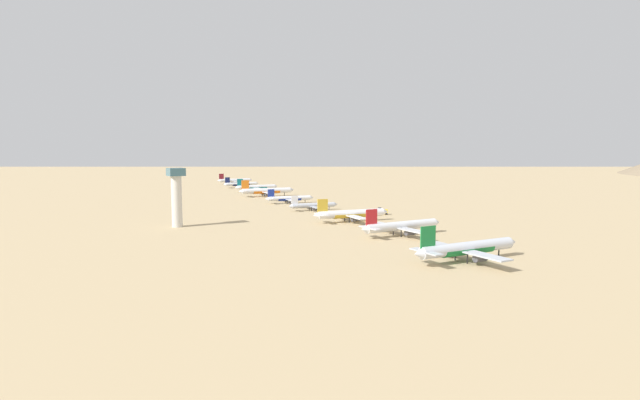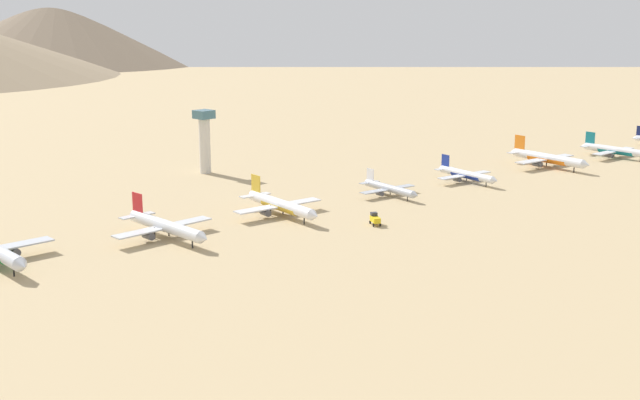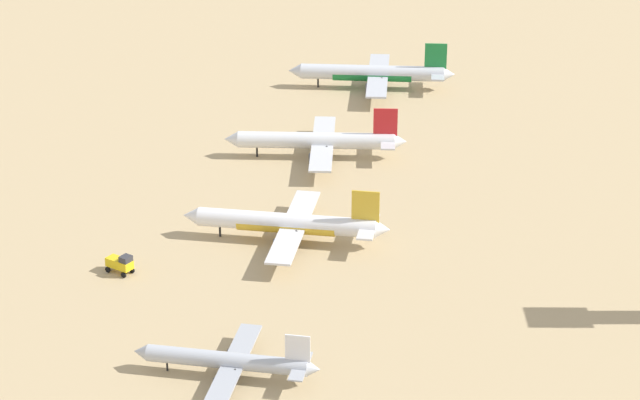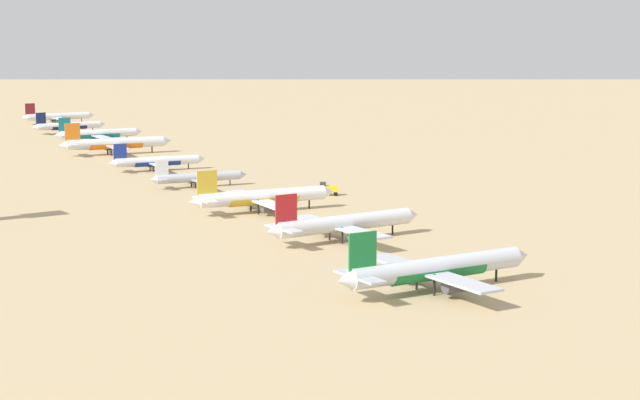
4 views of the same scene
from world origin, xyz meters
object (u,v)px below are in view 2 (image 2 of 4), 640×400
at_px(parked_jet_1, 165,226).
at_px(parked_jet_5, 547,158).
at_px(parked_jet_3, 389,188).
at_px(service_truck, 375,219).
at_px(parked_jet_2, 280,205).
at_px(parked_jet_6, 616,150).
at_px(parked_jet_4, 466,174).
at_px(control_tower, 205,138).

distance_m(parked_jet_1, parked_jet_5, 189.83).
bearing_deg(parked_jet_3, service_truck, -57.19).
bearing_deg(parked_jet_2, parked_jet_6, 79.48).
bearing_deg(parked_jet_1, service_truck, 57.88).
bearing_deg(service_truck, parked_jet_4, 101.90).
bearing_deg(parked_jet_3, parked_jet_1, -97.93).
xyz_separation_m(parked_jet_2, parked_jet_3, (7.74, 49.64, -0.98)).
distance_m(parked_jet_2, parked_jet_4, 92.66).
distance_m(parked_jet_3, control_tower, 89.12).
distance_m(parked_jet_1, service_truck, 68.13).
relative_size(parked_jet_4, control_tower, 1.22).
xyz_separation_m(parked_jet_4, parked_jet_5, (8.31, 52.24, 0.96)).
relative_size(parked_jet_1, parked_jet_4, 1.25).
distance_m(parked_jet_4, parked_jet_5, 52.91).
bearing_deg(service_truck, parked_jet_2, -156.11).
bearing_deg(control_tower, parked_jet_3, 13.39).
xyz_separation_m(parked_jet_6, control_tower, (-113.04, -158.78, 11.73)).
bearing_deg(parked_jet_6, parked_jet_2, -100.52).
distance_m(parked_jet_1, control_tower, 103.87).
bearing_deg(parked_jet_4, control_tower, -146.08).
bearing_deg(parked_jet_5, parked_jet_2, -99.02).
bearing_deg(control_tower, parked_jet_1, -45.15).
distance_m(parked_jet_5, parked_jet_6, 45.86).
relative_size(parked_jet_3, parked_jet_5, 0.71).
relative_size(parked_jet_2, parked_jet_6, 1.09).
height_order(parked_jet_6, control_tower, control_tower).
relative_size(parked_jet_2, control_tower, 1.51).
relative_size(parked_jet_1, parked_jet_2, 1.01).
height_order(parked_jet_5, service_truck, parked_jet_5).
relative_size(parked_jet_2, parked_jet_4, 1.24).
relative_size(parked_jet_5, service_truck, 7.68).
xyz_separation_m(parked_jet_1, parked_jet_2, (5.30, 43.98, -0.08)).
distance_m(parked_jet_3, parked_jet_5, 95.32).
bearing_deg(control_tower, parked_jet_5, 48.61).
distance_m(parked_jet_6, control_tower, 195.26).
xyz_separation_m(parked_jet_6, service_truck, (-4.01, -174.29, -1.58)).
bearing_deg(parked_jet_6, parked_jet_1, -99.84).
xyz_separation_m(parked_jet_4, parked_jet_6, (20.41, 96.47, 0.43)).
bearing_deg(parked_jet_5, parked_jet_4, -99.04).
distance_m(parked_jet_3, parked_jet_6, 140.99).
height_order(parked_jet_1, parked_jet_4, parked_jet_1).
distance_m(parked_jet_4, service_truck, 79.53).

